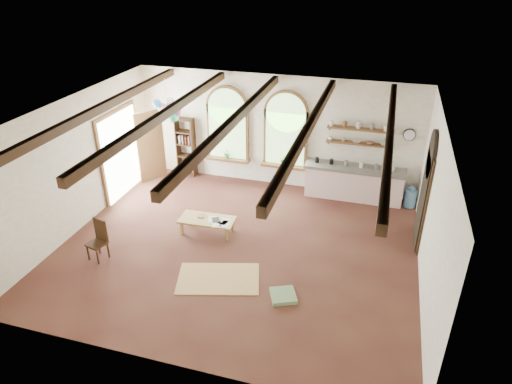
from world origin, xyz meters
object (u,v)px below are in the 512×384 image
at_px(kitchen_counter, 354,182).
at_px(side_chair, 98,248).
at_px(balloon_cluster, 167,111).
at_px(coffee_table, 207,221).

distance_m(kitchen_counter, side_chair, 6.78).
bearing_deg(balloon_cluster, coffee_table, -46.76).
xyz_separation_m(kitchen_counter, coffee_table, (-3.21, -2.77, -0.14)).
xyz_separation_m(coffee_table, side_chair, (-1.93, -1.65, -0.07)).
bearing_deg(coffee_table, balloon_cluster, 133.24).
relative_size(coffee_table, side_chair, 1.44).
bearing_deg(coffee_table, kitchen_counter, 40.87).
xyz_separation_m(coffee_table, balloon_cluster, (-1.76, 1.88, 2.00)).
relative_size(coffee_table, balloon_cluster, 1.18).
bearing_deg(kitchen_counter, coffee_table, -139.13).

